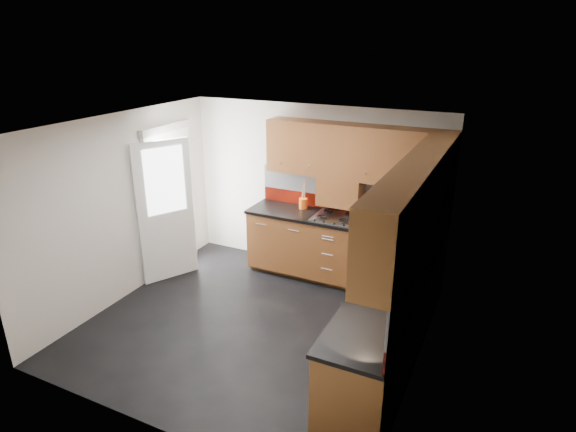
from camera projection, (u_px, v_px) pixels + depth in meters
The scene contains 14 objects.
room at pixel (252, 208), 5.27m from camera, with size 4.00×3.80×2.64m.
base_cabinets at pixel (360, 285), 5.82m from camera, with size 2.70×3.20×0.95m.
countertop at pixel (361, 249), 5.64m from camera, with size 2.72×3.22×0.04m.
backsplash at pixel (386, 223), 5.64m from camera, with size 2.70×3.20×0.54m.
upper_cabinets at pixel (383, 174), 5.31m from camera, with size 2.50×3.20×0.72m.
extractor_hood at pixel (341, 191), 6.54m from camera, with size 0.60×0.33×0.40m, color brown.
glass_cabinet at pixel (432, 170), 5.34m from camera, with size 0.32×0.80×0.66m.
back_door at pixel (169, 204), 6.79m from camera, with size 0.42×1.19×2.04m.
gas_hob at pixel (335, 217), 6.52m from camera, with size 0.60×0.52×0.05m.
utensil_pot at pixel (303, 202), 6.86m from camera, with size 0.12×0.12×0.44m.
toaster at pixel (362, 212), 6.47m from camera, with size 0.30×0.23×0.20m.
food_processor at pixel (397, 259), 5.04m from camera, with size 0.18×0.18×0.30m.
paper_towel at pixel (397, 283), 4.59m from camera, with size 0.12×0.12×0.24m, color white.
orange_cloth at pixel (413, 247), 5.63m from camera, with size 0.13×0.11×0.01m, color red.
Camera 1 is at (2.50, -4.30, 3.28)m, focal length 30.00 mm.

